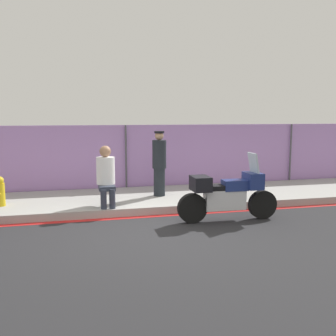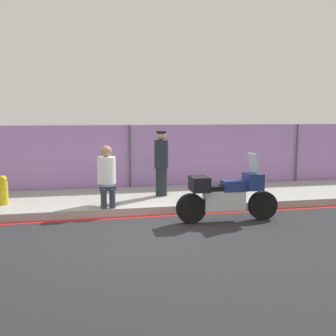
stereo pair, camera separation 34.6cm
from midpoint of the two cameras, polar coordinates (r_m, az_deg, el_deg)
name	(u,v)px [view 2 (the right image)]	position (r m, az deg, el deg)	size (l,w,h in m)	color
ground_plane	(153,234)	(7.47, -0.84, -9.54)	(120.00, 120.00, 0.00)	#262628
sidewalk	(136,199)	(10.00, -3.73, -4.58)	(38.36, 2.60, 0.18)	#9E9E99
curb_paint_stripe	(143,216)	(8.68, -2.44, -7.05)	(38.36, 0.18, 0.01)	red
storefront_fence	(129,159)	(11.22, -4.75, 1.31)	(36.44, 0.17, 1.93)	#AD7FC6
motorcycle	(227,195)	(8.29, 9.71, -3.82)	(2.18, 0.53, 1.43)	black
officer_standing	(161,163)	(9.88, 0.03, 0.75)	(0.35, 0.35, 1.64)	#1E2328
person_seated_on_curb	(107,172)	(8.97, -7.80, -0.65)	(0.42, 0.71, 1.35)	#2D3342
fire_hydrant	(3,190)	(9.67, -21.87, -3.01)	(0.21, 0.26, 0.67)	gold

